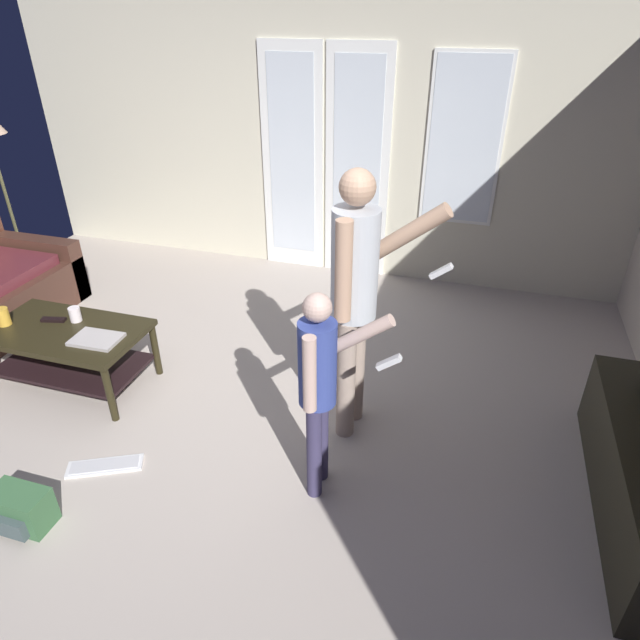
# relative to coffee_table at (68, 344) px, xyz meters

# --- Properties ---
(ground_plane) EXTENTS (6.04, 5.37, 0.02)m
(ground_plane) POSITION_rel_coffee_table_xyz_m (1.03, -0.15, -0.34)
(ground_plane) COLOR #B5A99D
(wall_back_with_doors) EXTENTS (6.04, 0.09, 2.70)m
(wall_back_with_doors) POSITION_rel_coffee_table_xyz_m (1.07, 2.50, 0.98)
(wall_back_with_doors) COLOR beige
(wall_back_with_doors) RESTS_ON ground_plane
(coffee_table) EXTENTS (1.09, 0.62, 0.46)m
(coffee_table) POSITION_rel_coffee_table_xyz_m (0.00, 0.00, 0.00)
(coffee_table) COLOR black
(coffee_table) RESTS_ON ground_plane
(person_adult) EXTENTS (0.67, 0.46, 1.69)m
(person_adult) POSITION_rel_coffee_table_xyz_m (2.03, 0.14, 0.68)
(person_adult) COLOR tan
(person_adult) RESTS_ON ground_plane
(person_child) EXTENTS (0.50, 0.34, 1.24)m
(person_child) POSITION_rel_coffee_table_xyz_m (1.98, -0.42, 0.41)
(person_child) COLOR #3C3659
(person_child) RESTS_ON ground_plane
(backpack) EXTENTS (0.31, 0.22, 0.22)m
(backpack) POSITION_rel_coffee_table_xyz_m (0.55, -1.15, -0.22)
(backpack) COLOR #3A663E
(backpack) RESTS_ON ground_plane
(loose_keyboard) EXTENTS (0.45, 0.31, 0.02)m
(loose_keyboard) POSITION_rel_coffee_table_xyz_m (0.71, -0.67, -0.32)
(loose_keyboard) COLOR white
(loose_keyboard) RESTS_ON ground_plane
(laptop_closed) EXTENTS (0.33, 0.23, 0.02)m
(laptop_closed) POSITION_rel_coffee_table_xyz_m (0.31, -0.06, 0.13)
(laptop_closed) COLOR #B9B2AF
(laptop_closed) RESTS_ON coffee_table
(cup_near_edge) EXTENTS (0.09, 0.09, 0.13)m
(cup_near_edge) POSITION_rel_coffee_table_xyz_m (-0.44, -0.06, 0.19)
(cup_near_edge) COLOR gold
(cup_near_edge) RESTS_ON coffee_table
(cup_by_laptop) EXTENTS (0.08, 0.08, 0.11)m
(cup_by_laptop) POSITION_rel_coffee_table_xyz_m (0.01, 0.12, 0.18)
(cup_by_laptop) COLOR white
(cup_by_laptop) RESTS_ON coffee_table
(tv_remote_black) EXTENTS (0.18, 0.09, 0.02)m
(tv_remote_black) POSITION_rel_coffee_table_xyz_m (-0.15, 0.07, 0.13)
(tv_remote_black) COLOR black
(tv_remote_black) RESTS_ON coffee_table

